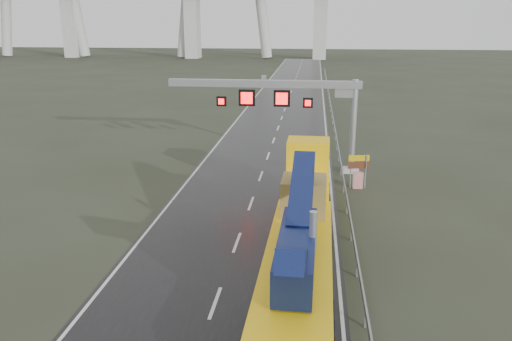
# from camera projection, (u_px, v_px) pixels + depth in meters

# --- Properties ---
(ground) EXTENTS (400.00, 400.00, 0.00)m
(ground) POSITION_uv_depth(u_px,v_px,m) (224.00, 280.00, 22.85)
(ground) COLOR #2A2E20
(ground) RESTS_ON ground
(road) EXTENTS (11.00, 200.00, 0.02)m
(road) POSITION_uv_depth(u_px,v_px,m) (282.00, 118.00, 60.90)
(road) COLOR black
(road) RESTS_ON ground
(guardrail) EXTENTS (0.20, 140.00, 1.40)m
(guardrail) POSITION_uv_depth(u_px,v_px,m) (335.00, 131.00, 50.52)
(guardrail) COLOR gray
(guardrail) RESTS_ON ground
(sign_gantry) EXTENTS (14.90, 1.20, 7.42)m
(sign_gantry) POSITION_uv_depth(u_px,v_px,m) (291.00, 100.00, 38.12)
(sign_gantry) COLOR silver
(sign_gantry) RESTS_ON ground
(heavy_haul_truck) EXTENTS (3.43, 20.73, 4.85)m
(heavy_haul_truck) POSITION_uv_depth(u_px,v_px,m) (302.00, 211.00, 25.92)
(heavy_haul_truck) COLOR yellow
(heavy_haul_truck) RESTS_ON ground
(exit_sign_pair) EXTENTS (1.44, 0.30, 2.48)m
(exit_sign_pair) POSITION_uv_depth(u_px,v_px,m) (359.00, 165.00, 34.84)
(exit_sign_pair) COLOR #92949A
(exit_sign_pair) RESTS_ON ground
(striped_barrier) EXTENTS (0.72, 0.43, 1.17)m
(striped_barrier) POSITION_uv_depth(u_px,v_px,m) (358.00, 180.00, 35.21)
(striped_barrier) COLOR red
(striped_barrier) RESTS_ON ground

